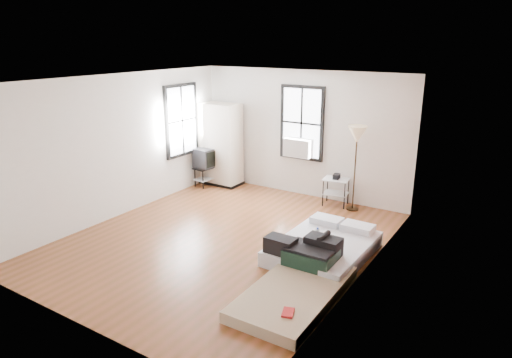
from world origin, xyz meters
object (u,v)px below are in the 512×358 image
Objects in this scene: mattress_main at (323,247)px; side_table at (336,184)px; floor_lamp at (357,138)px; tv_stand at (207,159)px; wardrobe at (221,145)px; mattress_bare at (298,284)px.

mattress_main is 2.73× the size of side_table.
side_table is at bearing 170.46° from floor_lamp.
floor_lamp is 1.92× the size of tv_stand.
tv_stand is (-3.61, -0.30, -0.86)m from floor_lamp.
wardrobe is 3.43m from floor_lamp.
wardrobe is at bearing 180.00° from floor_lamp.
floor_lamp reaches higher than tv_stand.
mattress_bare is 1.15× the size of floor_lamp.
floor_lamp is at bearing 100.07° from mattress_main.
wardrobe is at bearing -178.65° from side_table.
tv_stand is at bearing -175.24° from floor_lamp.
mattress_main is 0.93× the size of mattress_bare.
tv_stand reaches higher than mattress_main.
mattress_bare is at bearing -41.08° from wardrobe.
mattress_main is at bearing -30.73° from wardrobe.
floor_lamp is at bearing 11.33° from tv_stand.
mattress_main is 2.50m from side_table.
mattress_main is at bearing -20.14° from tv_stand.
wardrobe reaches higher than mattress_main.
wardrobe is 0.49m from tv_stand.
wardrobe is 2.85× the size of side_table.
mattress_main is at bearing -81.27° from floor_lamp.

